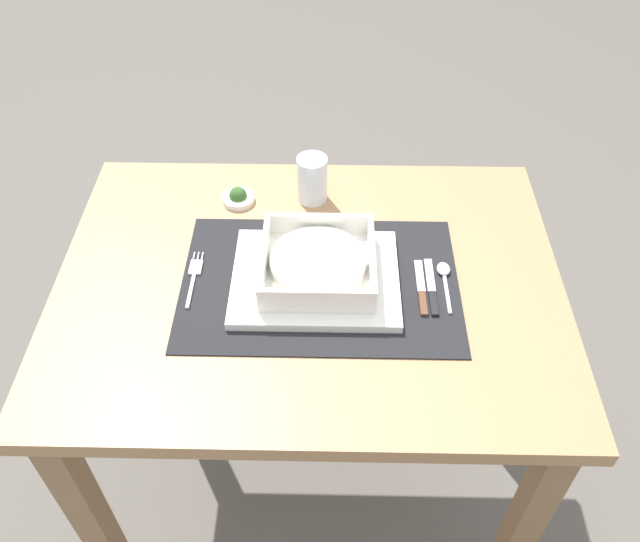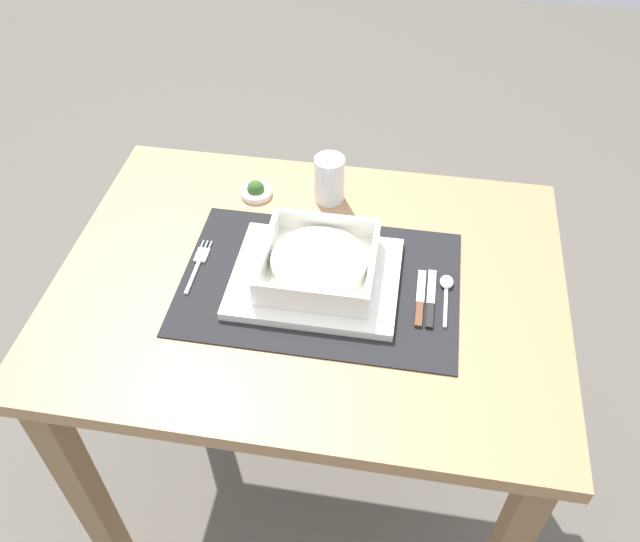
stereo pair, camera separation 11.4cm
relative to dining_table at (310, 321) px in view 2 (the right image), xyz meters
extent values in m
plane|color=#59544C|center=(0.00, 0.00, -0.62)|extent=(6.00, 6.00, 0.00)
cube|color=#A37A51|center=(0.00, 0.00, 0.10)|extent=(0.89, 0.67, 0.03)
cube|color=olive|center=(-0.40, -0.29, -0.27)|extent=(0.05, 0.05, 0.71)
cube|color=olive|center=(-0.40, 0.29, -0.27)|extent=(0.05, 0.05, 0.71)
cube|color=olive|center=(0.40, 0.29, -0.27)|extent=(0.05, 0.05, 0.71)
cube|color=black|center=(0.02, -0.01, 0.12)|extent=(0.49, 0.33, 0.00)
cube|color=white|center=(0.01, -0.01, 0.13)|extent=(0.29, 0.23, 0.02)
cube|color=white|center=(0.02, 0.00, 0.14)|extent=(0.19, 0.19, 0.01)
cube|color=white|center=(-0.08, 0.00, 0.17)|extent=(0.01, 0.19, 0.04)
cube|color=white|center=(0.11, 0.00, 0.17)|extent=(0.01, 0.19, 0.04)
cube|color=white|center=(0.02, -0.09, 0.17)|extent=(0.17, 0.01, 0.04)
cube|color=white|center=(0.02, 0.09, 0.17)|extent=(0.17, 0.01, 0.04)
cylinder|color=silver|center=(0.02, 0.00, 0.16)|extent=(0.17, 0.17, 0.02)
cube|color=silver|center=(-0.20, -0.04, 0.12)|extent=(0.01, 0.08, 0.00)
cube|color=silver|center=(-0.20, 0.02, 0.12)|extent=(0.02, 0.04, 0.00)
cylinder|color=silver|center=(-0.21, 0.05, 0.12)|extent=(0.00, 0.02, 0.00)
cylinder|color=silver|center=(-0.20, 0.05, 0.12)|extent=(0.00, 0.02, 0.00)
cylinder|color=silver|center=(-0.20, 0.05, 0.12)|extent=(0.00, 0.02, 0.00)
cube|color=silver|center=(0.24, -0.04, 0.12)|extent=(0.01, 0.09, 0.00)
ellipsoid|color=silver|center=(0.24, 0.02, 0.13)|extent=(0.02, 0.03, 0.01)
cube|color=black|center=(0.21, -0.06, 0.13)|extent=(0.01, 0.05, 0.01)
cube|color=silver|center=(0.21, 0.01, 0.13)|extent=(0.01, 0.08, 0.00)
cube|color=#59331E|center=(0.20, -0.06, 0.13)|extent=(0.01, 0.05, 0.01)
cube|color=silver|center=(0.20, 0.01, 0.13)|extent=(0.01, 0.08, 0.00)
cylinder|color=white|center=(0.00, 0.22, 0.17)|extent=(0.06, 0.06, 0.10)
cylinder|color=gold|center=(0.00, 0.22, 0.14)|extent=(0.05, 0.05, 0.04)
cylinder|color=white|center=(-0.15, 0.21, 0.13)|extent=(0.06, 0.06, 0.01)
sphere|color=#335926|center=(-0.15, 0.21, 0.13)|extent=(0.04, 0.04, 0.04)
camera|label=1|loc=(0.04, -0.81, 0.96)|focal=37.07mm
camera|label=2|loc=(0.15, -0.79, 0.96)|focal=37.07mm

